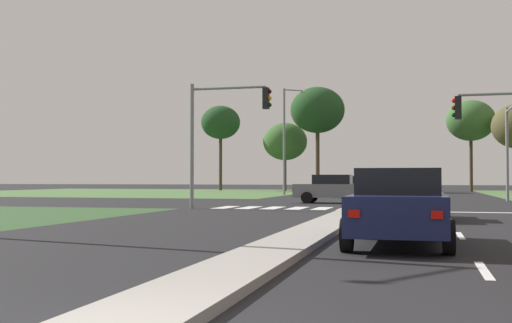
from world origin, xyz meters
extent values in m
plane|color=black|center=(0.00, 30.00, 0.00)|extent=(200.00, 200.00, 0.00)
cube|color=#476B38|center=(-25.50, 54.50, 0.00)|extent=(35.00, 35.00, 0.01)
cube|color=gray|center=(0.00, 11.00, 0.07)|extent=(1.20, 22.00, 0.14)
cube|color=#ADA89E|center=(0.00, 55.00, 0.07)|extent=(1.20, 36.00, 0.14)
cube|color=silver|center=(3.50, 5.90, 0.01)|extent=(0.14, 2.00, 0.01)
cube|color=silver|center=(3.50, 11.90, 0.01)|extent=(0.14, 2.00, 0.01)
cube|color=silver|center=(3.50, 17.90, 0.01)|extent=(0.14, 2.00, 0.01)
cube|color=silver|center=(3.50, 23.90, 0.01)|extent=(0.14, 2.00, 0.01)
cube|color=silver|center=(3.50, 29.90, 0.01)|extent=(0.14, 2.00, 0.01)
cube|color=silver|center=(3.80, 23.00, 0.01)|extent=(6.40, 0.50, 0.01)
cube|color=silver|center=(-6.40, 24.80, 0.01)|extent=(0.70, 2.80, 0.01)
cube|color=silver|center=(-5.25, 24.80, 0.01)|extent=(0.70, 2.80, 0.01)
cube|color=silver|center=(-4.10, 24.80, 0.01)|extent=(0.70, 2.80, 0.01)
cube|color=silver|center=(-2.95, 24.80, 0.01)|extent=(0.70, 2.80, 0.01)
cube|color=silver|center=(-1.80, 24.80, 0.01)|extent=(0.70, 2.80, 0.01)
cube|color=silver|center=(-0.65, 24.80, 0.01)|extent=(0.70, 2.80, 0.01)
cube|color=black|center=(2.18, 18.13, 0.69)|extent=(1.87, 4.23, 0.74)
cube|color=black|center=(2.18, 17.98, 1.32)|extent=(1.65, 1.94, 0.52)
cube|color=red|center=(1.46, 16.00, 0.77)|extent=(0.20, 0.04, 0.14)
cube|color=red|center=(2.89, 16.00, 0.77)|extent=(0.20, 0.04, 0.14)
cylinder|color=black|center=(1.24, 19.48, 0.32)|extent=(0.22, 0.64, 0.64)
cylinder|color=black|center=(3.11, 19.48, 0.32)|extent=(0.22, 0.64, 0.64)
cylinder|color=black|center=(1.24, 16.78, 0.32)|extent=(0.22, 0.64, 0.64)
cylinder|color=black|center=(3.11, 16.78, 0.32)|extent=(0.22, 0.64, 0.64)
cube|color=slate|center=(-2.05, 31.39, 0.69)|extent=(4.52, 1.79, 0.74)
cube|color=black|center=(-2.20, 31.39, 1.32)|extent=(2.08, 1.58, 0.52)
cube|color=red|center=(-4.33, 32.07, 0.77)|extent=(0.04, 0.20, 0.14)
cube|color=red|center=(-4.33, 30.71, 0.77)|extent=(0.04, 0.20, 0.14)
cylinder|color=black|center=(-0.61, 32.28, 0.32)|extent=(0.64, 0.22, 0.64)
cylinder|color=black|center=(-0.61, 30.49, 0.32)|extent=(0.64, 0.22, 0.64)
cylinder|color=black|center=(-3.50, 32.28, 0.32)|extent=(0.64, 0.22, 0.64)
cylinder|color=black|center=(-3.50, 30.49, 0.32)|extent=(0.64, 0.22, 0.64)
cube|color=#A31919|center=(-2.32, 51.63, 0.68)|extent=(1.87, 4.14, 0.71)
cube|color=black|center=(-2.32, 51.78, 1.29)|extent=(1.64, 1.90, 0.52)
cube|color=red|center=(-1.61, 53.72, 0.75)|extent=(0.20, 0.04, 0.14)
cube|color=red|center=(-3.03, 53.72, 0.75)|extent=(0.20, 0.04, 0.14)
cylinder|color=black|center=(-1.39, 50.31, 0.32)|extent=(0.22, 0.64, 0.64)
cylinder|color=black|center=(-3.26, 50.31, 0.32)|extent=(0.22, 0.64, 0.64)
cylinder|color=black|center=(-1.39, 52.95, 0.32)|extent=(0.22, 0.64, 0.64)
cylinder|color=black|center=(-3.26, 52.95, 0.32)|extent=(0.22, 0.64, 0.64)
cube|color=#161E47|center=(2.16, 9.25, 0.69)|extent=(1.84, 4.49, 0.74)
cube|color=black|center=(2.16, 9.10, 1.32)|extent=(1.62, 2.06, 0.52)
cube|color=red|center=(1.46, 6.99, 0.77)|extent=(0.20, 0.04, 0.14)
cube|color=red|center=(2.85, 6.99, 0.77)|extent=(0.20, 0.04, 0.14)
cylinder|color=black|center=(1.24, 10.69, 0.32)|extent=(0.22, 0.64, 0.64)
cylinder|color=black|center=(3.07, 10.69, 0.32)|extent=(0.22, 0.64, 0.64)
cylinder|color=black|center=(1.24, 7.82, 0.32)|extent=(0.22, 0.64, 0.64)
cylinder|color=black|center=(3.07, 7.82, 0.32)|extent=(0.22, 0.64, 0.64)
cube|color=#19565B|center=(-2.42, 42.84, 0.68)|extent=(1.82, 4.54, 0.72)
cube|color=black|center=(-2.42, 42.99, 1.30)|extent=(1.60, 2.09, 0.52)
cube|color=red|center=(-1.73, 45.13, 0.75)|extent=(0.20, 0.04, 0.14)
cube|color=red|center=(-3.11, 45.13, 0.75)|extent=(0.20, 0.04, 0.14)
cylinder|color=black|center=(-1.51, 41.39, 0.32)|extent=(0.22, 0.64, 0.64)
cylinder|color=black|center=(-3.33, 41.39, 0.32)|extent=(0.22, 0.64, 0.64)
cylinder|color=black|center=(-1.51, 44.30, 0.32)|extent=(0.22, 0.64, 0.64)
cylinder|color=black|center=(-3.33, 44.30, 0.32)|extent=(0.22, 0.64, 0.64)
cylinder|color=gray|center=(5.85, 23.40, 4.83)|extent=(3.50, 0.12, 0.12)
cube|color=black|center=(4.10, 23.40, 4.31)|extent=(0.26, 0.32, 0.95)
sphere|color=red|center=(3.94, 23.40, 4.61)|extent=(0.20, 0.20, 0.20)
sphere|color=#3A2405|center=(3.94, 23.40, 4.31)|extent=(0.20, 0.20, 0.20)
sphere|color=black|center=(3.94, 23.40, 4.01)|extent=(0.20, 0.20, 0.20)
cylinder|color=gray|center=(7.60, 36.60, 2.82)|extent=(0.18, 0.18, 5.65)
cylinder|color=gray|center=(7.60, 34.22, 5.40)|extent=(0.12, 4.75, 0.12)
cylinder|color=gray|center=(-7.60, 23.40, 2.87)|extent=(0.18, 0.18, 5.73)
cylinder|color=gray|center=(-5.85, 23.40, 5.48)|extent=(3.50, 0.12, 0.12)
cube|color=black|center=(-4.10, 23.40, 4.96)|extent=(0.26, 0.32, 0.95)
sphere|color=#360503|center=(-3.94, 23.40, 5.26)|extent=(0.20, 0.20, 0.20)
sphere|color=orange|center=(-3.94, 23.40, 4.96)|extent=(0.20, 0.20, 0.20)
sphere|color=black|center=(-3.94, 23.40, 4.66)|extent=(0.20, 0.20, 0.20)
cylinder|color=gray|center=(-8.40, 47.59, 4.42)|extent=(0.20, 0.20, 8.85)
cylinder|color=gray|center=(-7.70, 48.09, 8.75)|extent=(1.46, 1.09, 0.10)
ellipsoid|color=#B2B2A8|center=(-7.00, 48.60, 8.65)|extent=(0.56, 0.28, 0.20)
cylinder|color=#4C4C4C|center=(0.28, 40.61, 0.51)|extent=(0.16, 0.16, 0.74)
cylinder|color=#9E8966|center=(0.28, 40.61, 1.26)|extent=(0.34, 0.34, 0.77)
sphere|color=tan|center=(0.28, 40.61, 1.76)|extent=(0.22, 0.22, 0.22)
cylinder|color=#423323|center=(-19.82, 66.13, 3.30)|extent=(0.37, 0.37, 6.60)
ellipsoid|color=#1E421E|center=(-19.82, 66.13, 7.84)|extent=(4.52, 4.52, 3.84)
cylinder|color=#423323|center=(-11.96, 64.96, 2.05)|extent=(0.29, 0.29, 4.11)
ellipsoid|color=#38602D|center=(-11.96, 64.96, 5.45)|extent=(4.87, 4.87, 4.14)
cylinder|color=#423323|center=(-7.70, 60.89, 3.44)|extent=(0.41, 0.41, 6.88)
ellipsoid|color=#1E421E|center=(-7.70, 60.89, 8.41)|extent=(5.57, 5.57, 4.74)
cylinder|color=#423323|center=(7.63, 65.70, 3.01)|extent=(0.34, 0.34, 6.03)
ellipsoid|color=#38602D|center=(7.63, 65.70, 7.40)|extent=(5.00, 5.00, 4.25)
camera|label=1|loc=(2.60, -4.29, 1.39)|focal=44.96mm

